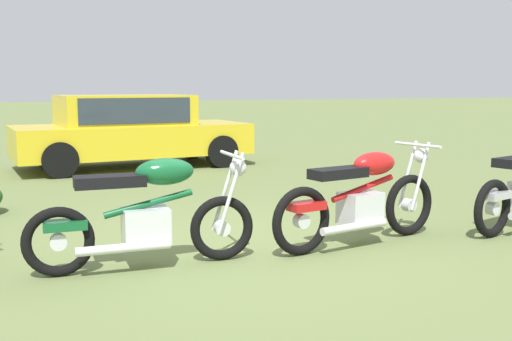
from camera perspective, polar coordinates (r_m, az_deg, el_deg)
ground_plane at (r=6.18m, az=-0.98°, el=-7.20°), size 120.00×120.00×0.00m
motorcycle_green at (r=5.49m, az=-10.18°, el=-4.00°), size 2.05×0.64×1.02m
motorcycle_red at (r=6.30m, az=9.77°, el=-2.54°), size 2.10×0.79×1.02m
car_yellow at (r=12.36m, az=-11.76°, el=3.98°), size 4.66×2.28×1.43m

